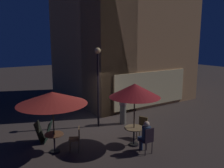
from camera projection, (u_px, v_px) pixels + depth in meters
ground_plane at (98, 127)px, 11.33m from camera, size 60.00×60.00×0.00m
cafe_building at (115, 29)px, 15.25m from camera, size 7.91×8.11×9.86m
street_lamp_near_corner at (98, 75)px, 10.99m from camera, size 0.29×0.29×3.83m
menu_sandwich_board at (44, 132)px, 9.58m from camera, size 0.83×0.81×0.86m
cafe_table_0 at (134, 132)px, 9.28m from camera, size 0.79×0.79×0.74m
cafe_table_1 at (54, 139)px, 8.69m from camera, size 0.70×0.70×0.72m
patio_umbrella_0 at (135, 91)px, 8.97m from camera, size 2.01×2.01×2.52m
patio_umbrella_1 at (52, 98)px, 8.40m from camera, size 2.55×2.55×2.33m
cafe_chair_0 at (148, 139)px, 8.53m from camera, size 0.41×0.41×1.01m
cafe_chair_1 at (142, 126)px, 9.97m from camera, size 0.52×0.52×0.92m
cafe_chair_2 at (77, 137)px, 8.78m from camera, size 0.55×0.55×0.93m
patron_seated_0 at (145, 135)px, 8.64m from camera, size 0.35×0.54×1.25m
patron_standing_1 at (123, 107)px, 11.64m from camera, size 0.37×0.37×1.78m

